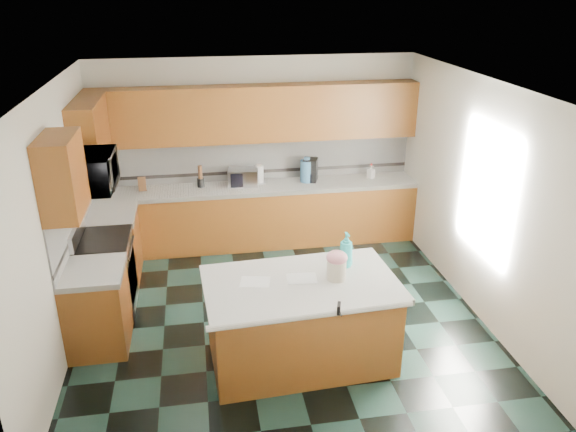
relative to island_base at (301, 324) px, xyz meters
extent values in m
plane|color=black|center=(-0.08, 0.84, -0.43)|extent=(4.60, 4.60, 0.00)
plane|color=white|center=(-0.08, 0.84, 2.27)|extent=(4.60, 4.60, 0.00)
cube|color=silver|center=(-0.08, 3.16, 0.92)|extent=(4.60, 0.04, 2.70)
cube|color=silver|center=(-0.08, -1.48, 0.92)|extent=(4.60, 0.04, 2.70)
cube|color=silver|center=(-2.40, 0.84, 0.92)|extent=(0.04, 4.60, 2.70)
cube|color=silver|center=(2.24, 0.84, 0.92)|extent=(0.04, 4.60, 2.70)
cube|color=#4D220A|center=(-0.08, 2.84, 0.00)|extent=(4.60, 0.60, 0.86)
cube|color=white|center=(-0.08, 2.84, 0.46)|extent=(4.60, 0.64, 0.06)
cube|color=#4D220A|center=(-0.08, 2.98, 1.51)|extent=(4.60, 0.33, 0.78)
cube|color=silver|center=(-0.08, 3.13, 0.81)|extent=(4.60, 0.02, 0.63)
cube|color=black|center=(-0.08, 3.13, 0.61)|extent=(4.60, 0.01, 0.05)
cube|color=#4D220A|center=(-2.08, 2.13, 0.00)|extent=(0.60, 0.82, 0.86)
cube|color=white|center=(-2.08, 2.13, 0.46)|extent=(0.64, 0.82, 0.06)
cube|color=#4D220A|center=(-2.08, 0.60, 0.00)|extent=(0.60, 0.72, 0.86)
cube|color=white|center=(-2.08, 0.60, 0.46)|extent=(0.64, 0.72, 0.06)
cube|color=silver|center=(-2.37, 1.39, 0.81)|extent=(0.02, 2.30, 0.63)
cube|color=black|center=(-2.36, 1.39, 0.61)|extent=(0.01, 2.30, 0.05)
cube|color=#4D220A|center=(-2.22, 2.27, 1.51)|extent=(0.33, 1.09, 0.78)
cube|color=#4D220A|center=(-2.22, 0.60, 1.51)|extent=(0.33, 0.72, 0.78)
cube|color=#B7B7BC|center=(-2.08, 1.34, 0.01)|extent=(0.60, 0.76, 0.88)
cube|color=black|center=(-1.79, 1.34, -0.03)|extent=(0.02, 0.68, 0.55)
cube|color=black|center=(-2.08, 1.34, 0.47)|extent=(0.62, 0.78, 0.04)
cylinder|color=#B7B7BC|center=(-1.76, 1.34, 0.35)|extent=(0.02, 0.66, 0.02)
cube|color=#B7B7BC|center=(-2.34, 1.34, 0.59)|extent=(0.06, 0.76, 0.18)
imported|color=#B7B7BC|center=(-2.08, 1.34, 1.30)|extent=(0.50, 0.73, 0.41)
cube|color=#4D220A|center=(0.00, 0.00, 0.00)|extent=(1.86, 1.13, 0.86)
cube|color=white|center=(0.00, 0.00, 0.46)|extent=(1.97, 1.24, 0.06)
cylinder|color=white|center=(0.00, -0.57, 0.46)|extent=(1.91, 0.17, 0.06)
cylinder|color=beige|center=(0.36, 0.01, 0.59)|extent=(0.22, 0.22, 0.20)
ellipsoid|color=pink|center=(0.36, 0.01, 0.73)|extent=(0.21, 0.21, 0.13)
cylinder|color=tan|center=(0.36, 0.01, 0.77)|extent=(0.07, 0.02, 0.02)
sphere|color=tan|center=(0.32, 0.01, 0.77)|extent=(0.04, 0.04, 0.04)
sphere|color=tan|center=(0.39, 0.01, 0.77)|extent=(0.04, 0.04, 0.04)
imported|color=teal|center=(0.52, 0.25, 0.68)|extent=(0.16, 0.16, 0.38)
cube|color=white|center=(0.02, 0.06, 0.49)|extent=(0.31, 0.24, 0.00)
cube|color=white|center=(-0.45, 0.07, 0.49)|extent=(0.33, 0.27, 0.00)
cube|color=black|center=(0.24, -0.55, 0.50)|extent=(0.06, 0.10, 0.09)
cylinder|color=black|center=(0.24, -0.61, 0.48)|extent=(0.02, 0.07, 0.02)
cube|color=#472814|center=(-1.72, 2.89, 0.59)|extent=(0.12, 0.16, 0.22)
cylinder|color=black|center=(-0.91, 2.92, 0.55)|extent=(0.10, 0.10, 0.13)
cylinder|color=#472814|center=(-0.91, 2.92, 0.71)|extent=(0.06, 0.06, 0.19)
cube|color=#B7B7BC|center=(-0.30, 2.89, 0.61)|extent=(0.46, 0.35, 0.25)
cube|color=black|center=(-0.30, 2.76, 0.61)|extent=(0.38, 0.01, 0.21)
cylinder|color=white|center=(-0.06, 2.94, 0.62)|extent=(0.12, 0.12, 0.27)
cylinder|color=#B7B7BC|center=(-0.06, 2.94, 0.50)|extent=(0.18, 0.18, 0.01)
cylinder|color=teal|center=(0.63, 2.90, 0.65)|extent=(0.19, 0.19, 0.32)
cylinder|color=teal|center=(0.63, 2.90, 0.83)|extent=(0.09, 0.09, 0.05)
cube|color=black|center=(0.69, 2.92, 0.66)|extent=(0.26, 0.27, 0.34)
cylinder|color=black|center=(0.69, 2.87, 0.56)|extent=(0.14, 0.14, 0.14)
imported|color=white|center=(1.61, 2.89, 0.59)|extent=(0.12, 0.12, 0.20)
cylinder|color=red|center=(1.61, 2.89, 0.70)|extent=(0.02, 0.02, 0.03)
cube|color=white|center=(2.21, 0.64, 1.07)|extent=(0.02, 1.40, 1.10)
camera|label=1|loc=(-0.92, -4.75, 3.25)|focal=35.00mm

